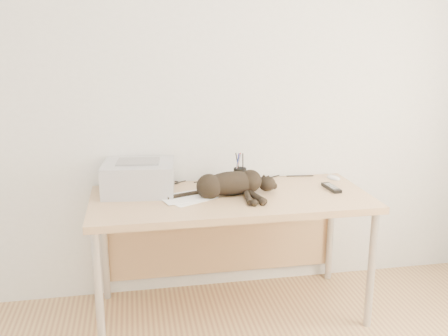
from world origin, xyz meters
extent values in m
plane|color=white|center=(0.00, 1.75, 1.30)|extent=(3.50, 0.00, 3.50)
cube|color=tan|center=(0.00, 1.39, 0.72)|extent=(1.60, 0.70, 0.04)
cylinder|color=#B4B4B6|center=(-0.75, 1.09, 0.35)|extent=(0.04, 0.04, 0.70)
cylinder|color=#B4B4B6|center=(0.75, 1.09, 0.35)|extent=(0.04, 0.04, 0.70)
cylinder|color=#B4B4B6|center=(-0.75, 1.69, 0.35)|extent=(0.04, 0.04, 0.70)
cylinder|color=#B4B4B6|center=(0.75, 1.69, 0.35)|extent=(0.04, 0.04, 0.70)
cube|color=tan|center=(0.00, 1.72, 0.40)|extent=(1.48, 0.02, 0.60)
cube|color=#B0B0B5|center=(-0.52, 1.56, 0.83)|extent=(0.44, 0.38, 0.18)
cube|color=black|center=(-0.52, 1.56, 0.84)|extent=(0.34, 0.06, 0.11)
cube|color=slate|center=(-0.52, 1.56, 0.93)|extent=(0.26, 0.20, 0.01)
cube|color=white|center=(-0.24, 1.38, 0.74)|extent=(0.33, 0.30, 0.00)
cube|color=white|center=(-0.27, 1.40, 0.74)|extent=(0.31, 0.26, 0.00)
ellipsoid|color=black|center=(0.00, 1.41, 0.81)|extent=(0.35, 0.18, 0.14)
sphere|color=black|center=(-0.13, 1.38, 0.81)|extent=(0.15, 0.15, 0.15)
ellipsoid|color=black|center=(0.22, 1.42, 0.79)|extent=(0.11, 0.10, 0.09)
cone|color=black|center=(0.21, 1.47, 0.83)|extent=(0.04, 0.05, 0.05)
cone|color=black|center=(0.24, 1.46, 0.82)|extent=(0.04, 0.05, 0.05)
cylinder|color=black|center=(0.08, 1.29, 0.76)|extent=(0.06, 0.20, 0.03)
cylinder|color=black|center=(0.12, 1.30, 0.76)|extent=(0.06, 0.20, 0.03)
cylinder|color=black|center=(-0.27, 1.42, 0.75)|extent=(0.21, 0.05, 0.03)
imported|color=white|center=(-0.35, 1.67, 0.79)|extent=(0.15, 0.15, 0.10)
cylinder|color=black|center=(0.10, 1.60, 0.79)|extent=(0.08, 0.08, 0.11)
cylinder|color=#990C0C|center=(0.08, 1.60, 0.87)|extent=(0.01, 0.01, 0.15)
cylinder|color=navy|center=(0.11, 1.61, 0.87)|extent=(0.01, 0.01, 0.15)
cylinder|color=black|center=(0.10, 1.58, 0.87)|extent=(0.01, 0.01, 0.15)
cube|color=slate|center=(0.11, 1.64, 0.75)|extent=(0.16, 0.19, 0.02)
cube|color=black|center=(0.62, 1.41, 0.75)|extent=(0.06, 0.18, 0.02)
ellipsoid|color=white|center=(0.72, 1.62, 0.76)|extent=(0.10, 0.12, 0.03)
camera|label=1|loc=(-0.54, -1.29, 1.63)|focal=40.00mm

